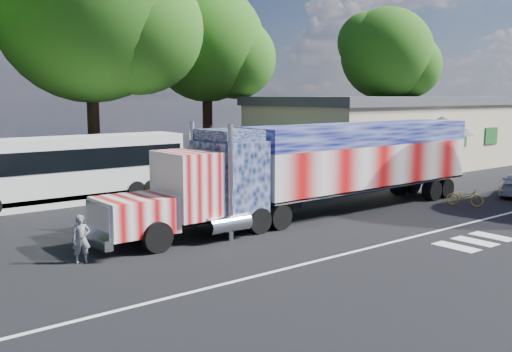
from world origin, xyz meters
TOP-DOWN VIEW (x-y plane):
  - ground at (0.00, 0.00)m, footprint 100.00×100.00m
  - lane_markings at (1.71, -3.77)m, footprint 30.00×2.67m
  - semi_truck at (3.30, 2.16)m, footprint 20.02×3.16m
  - coach_bus at (-4.53, 11.87)m, footprint 11.21×2.61m
  - hall_building at (19.92, 10.86)m, footprint 22.40×12.80m
  - woman at (-8.25, 1.50)m, footprint 0.64×0.51m
  - bicycle at (9.84, -0.78)m, footprint 1.24×1.79m
  - tree_n_mid at (-1.29, 16.42)m, footprint 11.40×10.85m
  - tree_ne_a at (7.94, 18.37)m, footprint 8.52×8.11m
  - tree_far_ne at (25.25, 16.48)m, footprint 8.32×7.93m

SIDE VIEW (x-z plane):
  - ground at x=0.00m, z-range 0.00..0.00m
  - lane_markings at x=1.71m, z-range 0.00..0.01m
  - bicycle at x=9.84m, z-range 0.00..0.89m
  - woman at x=-8.25m, z-range 0.00..1.55m
  - coach_bus at x=-4.53m, z-range 0.06..3.32m
  - semi_truck at x=3.30m, z-range 0.06..4.33m
  - hall_building at x=19.92m, z-range 0.02..5.22m
  - tree_far_ne at x=25.25m, z-range 2.37..15.17m
  - tree_ne_a at x=7.94m, z-range 2.35..15.28m
  - tree_n_mid at x=-1.29m, z-range 2.36..18.05m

